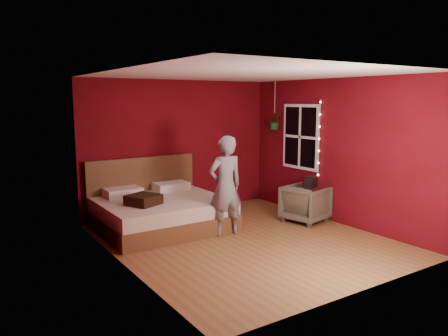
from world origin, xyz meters
TOP-DOWN VIEW (x-y plane):
  - floor at (0.00, 0.00)m, footprint 4.50×4.50m
  - room_walls at (0.00, 0.00)m, footprint 4.04×4.54m
  - window at (1.97, 0.90)m, footprint 0.05×0.97m
  - fairy_lights at (1.94, 0.37)m, footprint 0.04×0.04m
  - bed at (-0.84, 1.40)m, footprint 2.11×1.79m
  - person at (-0.10, 0.43)m, footprint 0.62×0.43m
  - armchair at (1.57, 0.30)m, footprint 0.87×0.86m
  - handbag at (1.50, 0.11)m, footprint 0.30×0.22m
  - throw_pillow at (-1.26, 1.11)m, footprint 0.61×0.61m
  - hanging_plant at (1.88, 1.60)m, footprint 0.35×0.31m

SIDE VIEW (x-z plane):
  - floor at x=0.00m, z-range 0.00..0.00m
  - bed at x=-0.84m, z-range -0.28..0.88m
  - armchair at x=1.57m, z-range 0.00..0.67m
  - throw_pillow at x=-1.26m, z-range 0.53..0.69m
  - handbag at x=1.50m, z-range 0.67..0.86m
  - person at x=-0.10m, z-range 0.00..1.65m
  - fairy_lights at x=1.94m, z-range 0.77..2.22m
  - window at x=1.97m, z-range 0.87..2.14m
  - room_walls at x=0.00m, z-range 0.37..2.99m
  - hanging_plant at x=1.88m, z-range 1.28..2.28m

